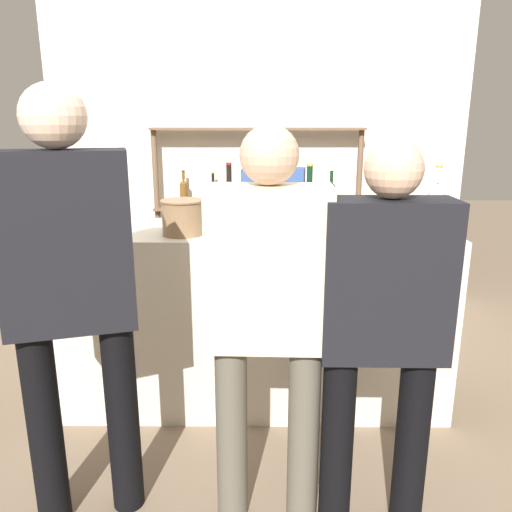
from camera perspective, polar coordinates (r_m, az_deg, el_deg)
name	(u,v)px	position (r m, az deg, el deg)	size (l,w,h in m)	color
ground_plane	(256,395)	(3.26, 0.00, -15.64)	(16.00, 16.00, 0.00)	#7A6651
bar_counter	(256,316)	(3.02, 0.00, -6.88)	(2.20, 0.66, 1.07)	beige
back_wall	(257,151)	(4.74, 0.17, 11.93)	(3.80, 0.12, 2.80)	beige
back_shelf	(259,189)	(4.59, 0.29, 7.64)	(1.90, 0.18, 1.61)	brown
counter_bottle_0	(229,203)	(2.91, -3.06, 6.10)	(0.08, 0.08, 0.37)	black
counter_bottle_1	(309,205)	(2.79, 6.06, 5.78)	(0.09, 0.09, 0.37)	black
counter_bottle_2	(384,208)	(2.90, 14.39, 5.32)	(0.08, 0.08, 0.32)	black
counter_bottle_3	(436,206)	(2.90, 19.83, 5.35)	(0.09, 0.09, 0.37)	silver
wine_glass	(333,215)	(2.66, 8.75, 4.61)	(0.08, 0.08, 0.16)	silver
ice_bucket	(183,217)	(2.73, -8.40, 4.39)	(0.23, 0.23, 0.19)	#846647
cork_jar	(381,224)	(2.76, 14.07, 3.62)	(0.12, 0.12, 0.14)	silver
customer_left	(70,283)	(2.07, -20.46, -2.95)	(0.53, 0.34, 1.81)	black
customer_right	(383,319)	(2.00, 14.32, -7.02)	(0.48, 0.22, 1.61)	black
customer_center	(268,307)	(1.96, 1.42, -5.87)	(0.48, 0.22, 1.66)	#575347
server_behind_counter	(274,229)	(3.65, 2.04, 3.13)	(0.45, 0.25, 1.55)	#121C33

